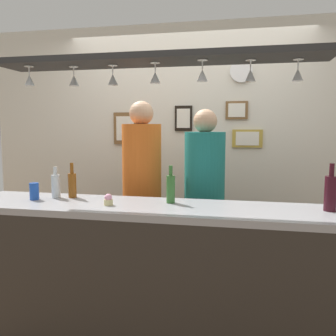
% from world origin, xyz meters
% --- Properties ---
extents(ground_plane, '(8.00, 8.00, 0.00)m').
position_xyz_m(ground_plane, '(0.00, 0.00, 0.00)').
color(ground_plane, brown).
extents(back_wall, '(4.40, 0.06, 2.60)m').
position_xyz_m(back_wall, '(0.00, 1.10, 1.30)').
color(back_wall, silver).
rests_on(back_wall, ground_plane).
extents(bar_counter, '(2.70, 0.55, 1.02)m').
position_xyz_m(bar_counter, '(0.00, -0.50, 0.69)').
color(bar_counter, '#99999E').
rests_on(bar_counter, ground_plane).
extents(overhead_glass_rack, '(2.20, 0.36, 0.04)m').
position_xyz_m(overhead_glass_rack, '(0.00, -0.30, 1.98)').
color(overhead_glass_rack, black).
extents(hanging_wineglass_far_left, '(0.07, 0.07, 0.13)m').
position_xyz_m(hanging_wineglass_far_left, '(-0.88, -0.36, 1.87)').
color(hanging_wineglass_far_left, silver).
rests_on(hanging_wineglass_far_left, overhead_glass_rack).
extents(hanging_wineglass_left, '(0.07, 0.07, 0.13)m').
position_xyz_m(hanging_wineglass_left, '(-0.59, -0.28, 1.87)').
color(hanging_wineglass_left, silver).
rests_on(hanging_wineglass_left, overhead_glass_rack).
extents(hanging_wineglass_center_left, '(0.07, 0.07, 0.13)m').
position_xyz_m(hanging_wineglass_center_left, '(-0.30, -0.28, 1.87)').
color(hanging_wineglass_center_left, silver).
rests_on(hanging_wineglass_center_left, overhead_glass_rack).
extents(hanging_wineglass_center, '(0.07, 0.07, 0.13)m').
position_xyz_m(hanging_wineglass_center, '(-0.00, -0.31, 1.87)').
color(hanging_wineglass_center, silver).
rests_on(hanging_wineglass_center, overhead_glass_rack).
extents(hanging_wineglass_center_right, '(0.07, 0.07, 0.13)m').
position_xyz_m(hanging_wineglass_center_right, '(0.31, -0.35, 1.87)').
color(hanging_wineglass_center_right, silver).
rests_on(hanging_wineglass_center_right, overhead_glass_rack).
extents(hanging_wineglass_right, '(0.07, 0.07, 0.13)m').
position_xyz_m(hanging_wineglass_right, '(0.61, -0.29, 1.87)').
color(hanging_wineglass_right, silver).
rests_on(hanging_wineglass_right, overhead_glass_rack).
extents(hanging_wineglass_far_right, '(0.07, 0.07, 0.13)m').
position_xyz_m(hanging_wineglass_far_right, '(0.89, -0.26, 1.87)').
color(hanging_wineglass_far_right, silver).
rests_on(hanging_wineglass_far_right, overhead_glass_rack).
extents(person_left_orange_shirt, '(0.34, 0.34, 1.76)m').
position_xyz_m(person_left_orange_shirt, '(-0.28, 0.35, 1.07)').
color(person_left_orange_shirt, '#2D334C').
rests_on(person_left_orange_shirt, ground_plane).
extents(person_right_teal_shirt, '(0.34, 0.34, 1.69)m').
position_xyz_m(person_right_teal_shirt, '(0.26, 0.35, 1.02)').
color(person_right_teal_shirt, '#2D334C').
rests_on(person_right_teal_shirt, ground_plane).
extents(bottle_wine_dark_red, '(0.08, 0.08, 0.30)m').
position_xyz_m(bottle_wine_dark_red, '(1.11, -0.28, 1.14)').
color(bottle_wine_dark_red, '#380F19').
rests_on(bottle_wine_dark_red, bar_counter).
extents(bottle_soda_clear, '(0.06, 0.06, 0.23)m').
position_xyz_m(bottle_soda_clear, '(-0.78, -0.24, 1.11)').
color(bottle_soda_clear, silver).
rests_on(bottle_soda_clear, bar_counter).
extents(bottle_beer_green_import, '(0.06, 0.06, 0.26)m').
position_xyz_m(bottle_beer_green_import, '(0.09, -0.25, 1.12)').
color(bottle_beer_green_import, '#336B2D').
rests_on(bottle_beer_green_import, bar_counter).
extents(bottle_beer_amber_tall, '(0.06, 0.06, 0.26)m').
position_xyz_m(bottle_beer_amber_tall, '(-0.66, -0.21, 1.12)').
color(bottle_beer_amber_tall, brown).
rests_on(bottle_beer_amber_tall, bar_counter).
extents(drink_can, '(0.07, 0.07, 0.12)m').
position_xyz_m(drink_can, '(-0.90, -0.34, 1.08)').
color(drink_can, '#1E4CB2').
rests_on(drink_can, bar_counter).
extents(cupcake, '(0.06, 0.06, 0.08)m').
position_xyz_m(cupcake, '(-0.30, -0.41, 1.06)').
color(cupcake, beige).
rests_on(cupcake, bar_counter).
extents(picture_frame_lower_pair, '(0.30, 0.02, 0.18)m').
position_xyz_m(picture_frame_lower_pair, '(0.62, 1.06, 1.43)').
color(picture_frame_lower_pair, '#B29338').
rests_on(picture_frame_lower_pair, back_wall).
extents(picture_frame_crest, '(0.18, 0.02, 0.26)m').
position_xyz_m(picture_frame_crest, '(-0.03, 1.06, 1.63)').
color(picture_frame_crest, black).
rests_on(picture_frame_crest, back_wall).
extents(picture_frame_upper_small, '(0.22, 0.02, 0.18)m').
position_xyz_m(picture_frame_upper_small, '(0.51, 1.06, 1.71)').
color(picture_frame_upper_small, brown).
rests_on(picture_frame_upper_small, back_wall).
extents(picture_frame_caricature, '(0.26, 0.02, 0.34)m').
position_xyz_m(picture_frame_caricature, '(-0.66, 1.06, 1.53)').
color(picture_frame_caricature, brown).
rests_on(picture_frame_caricature, back_wall).
extents(wall_clock, '(0.22, 0.03, 0.22)m').
position_xyz_m(wall_clock, '(0.55, 1.05, 2.09)').
color(wall_clock, white).
rests_on(wall_clock, back_wall).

